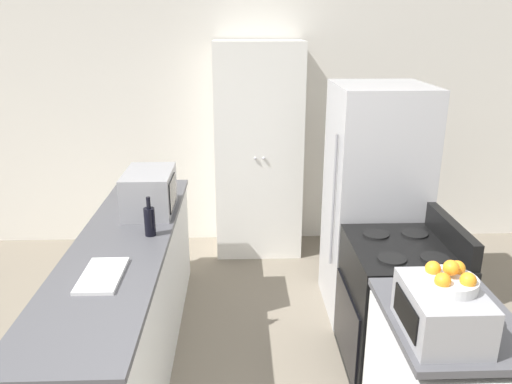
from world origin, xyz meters
The scene contains 10 objects.
wall_back centered at (0.00, 3.50, 1.30)m, with size 7.00×0.06×2.60m.
counter_left centered at (-0.88, 1.40, 0.43)m, with size 0.60×2.60×0.90m.
pantry_cabinet centered at (0.07, 3.19, 1.03)m, with size 0.83×0.54×2.06m.
stove centered at (0.90, 1.27, 0.46)m, with size 0.66×0.75×1.06m.
refrigerator centered at (0.91, 2.05, 0.90)m, with size 0.70×0.74×1.80m.
microwave centered at (-0.77, 1.94, 1.05)m, with size 0.34×0.51×0.31m.
wine_bottle centered at (-0.70, 1.50, 1.00)m, with size 0.07×0.07×0.26m.
toaster_oven centered at (0.76, 0.36, 1.01)m, with size 0.32×0.42×0.23m.
fruit_bowl centered at (0.78, 0.37, 1.17)m, with size 0.24×0.24×0.13m.
cutting_board centered at (-0.88, 0.94, 0.91)m, with size 0.22×0.40×0.02m.
Camera 1 is at (-0.12, -1.52, 2.22)m, focal length 35.00 mm.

